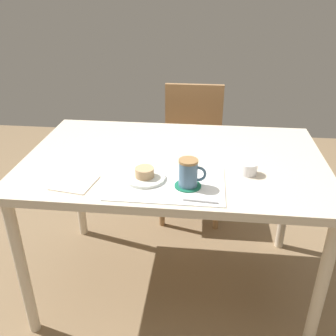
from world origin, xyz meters
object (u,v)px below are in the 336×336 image
pastry (145,172)px  coffee_mug (189,173)px  wooden_chair (192,146)px  dining_table (174,171)px  pastry_plate (145,178)px  sugar_bowl (249,169)px

pastry → coffee_mug: (0.18, -0.04, 0.03)m
wooden_chair → pastry: (-0.15, -1.00, 0.32)m
dining_table → wooden_chair: bearing=86.2°
pastry_plate → dining_table: bearing=66.9°
dining_table → sugar_bowl: 0.36m
dining_table → pastry: pastry is taller
coffee_mug → sugar_bowl: coffee_mug is taller
wooden_chair → pastry: size_ratio=11.37×
dining_table → wooden_chair: wooden_chair is taller
wooden_chair → sugar_bowl: wooden_chair is taller
dining_table → coffee_mug: coffee_mug is taller
wooden_chair → pastry_plate: (-0.15, -1.00, 0.29)m
pastry_plate → pastry: (0.00, 0.00, 0.03)m
pastry → dining_table: bearing=66.9°
pastry → sugar_bowl: pastry is taller
dining_table → coffee_mug: (0.08, -0.27, 0.14)m
dining_table → sugar_bowl: (0.32, -0.13, 0.10)m
sugar_bowl → pastry: bearing=-166.9°
wooden_chair → pastry_plate: wooden_chair is taller
wooden_chair → coffee_mug: (0.03, -1.04, 0.35)m
sugar_bowl → wooden_chair: bearing=106.7°
pastry_plate → coffee_mug: 0.19m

